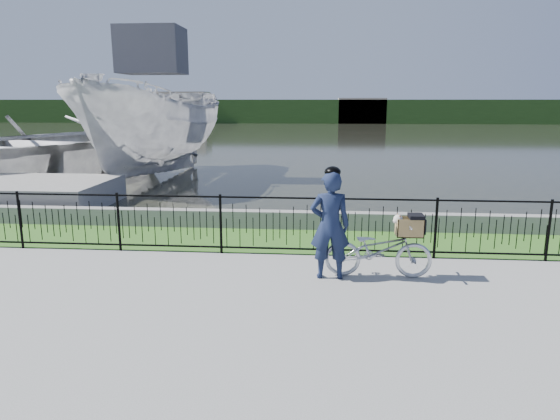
# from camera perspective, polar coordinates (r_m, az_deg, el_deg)

# --- Properties ---
(ground) EXTENTS (120.00, 120.00, 0.00)m
(ground) POSITION_cam_1_polar(r_m,az_deg,el_deg) (8.04, -1.88, -8.49)
(ground) COLOR gray
(ground) RESTS_ON ground
(grass_strip) EXTENTS (60.00, 2.00, 0.01)m
(grass_strip) POSITION_cam_1_polar(r_m,az_deg,el_deg) (10.50, -0.26, -3.43)
(grass_strip) COLOR #35661F
(grass_strip) RESTS_ON ground
(water) EXTENTS (120.00, 120.00, 0.00)m
(water) POSITION_cam_1_polar(r_m,az_deg,el_deg) (40.58, 3.49, 8.32)
(water) COLOR #26271E
(water) RESTS_ON ground
(quay_wall) EXTENTS (60.00, 0.30, 0.40)m
(quay_wall) POSITION_cam_1_polar(r_m,az_deg,el_deg) (11.42, 0.17, -1.12)
(quay_wall) COLOR gray
(quay_wall) RESTS_ON ground
(fence) EXTENTS (14.00, 0.06, 1.15)m
(fence) POSITION_cam_1_polar(r_m,az_deg,el_deg) (9.39, -0.79, -1.73)
(fence) COLOR black
(fence) RESTS_ON ground
(far_treeline) EXTENTS (120.00, 6.00, 3.00)m
(far_treeline) POSITION_cam_1_polar(r_m,az_deg,el_deg) (67.49, 4.03, 11.20)
(far_treeline) COLOR #27491C
(far_treeline) RESTS_ON ground
(far_building_left) EXTENTS (8.00, 4.00, 4.00)m
(far_building_left) POSITION_cam_1_polar(r_m,az_deg,el_deg) (68.14, -11.62, 11.41)
(far_building_left) COLOR #A89986
(far_building_left) RESTS_ON ground
(far_building_right) EXTENTS (6.00, 3.00, 3.20)m
(far_building_right) POSITION_cam_1_polar(r_m,az_deg,el_deg) (66.18, 9.32, 11.13)
(far_building_right) COLOR #A89986
(far_building_right) RESTS_ON ground
(bicycle_rig) EXTENTS (1.75, 0.61, 1.09)m
(bicycle_rig) POSITION_cam_1_polar(r_m,az_deg,el_deg) (8.40, 11.26, -4.40)
(bicycle_rig) COLOR #B5B9C2
(bicycle_rig) RESTS_ON ground
(cyclist) EXTENTS (0.67, 0.46, 1.85)m
(cyclist) POSITION_cam_1_polar(r_m,az_deg,el_deg) (8.12, 5.73, -1.60)
(cyclist) COLOR #151E3A
(cyclist) RESTS_ON ground
(boat_near) EXTENTS (4.62, 9.66, 5.39)m
(boat_near) POSITION_cam_1_polar(r_m,az_deg,el_deg) (18.89, -14.03, 9.17)
(boat_near) COLOR silver
(boat_near) RESTS_ON water
(boat_far) EXTENTS (10.54, 12.93, 2.35)m
(boat_far) POSITION_cam_1_polar(r_m,az_deg,el_deg) (20.95, -25.46, 6.57)
(boat_far) COLOR silver
(boat_far) RESTS_ON water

